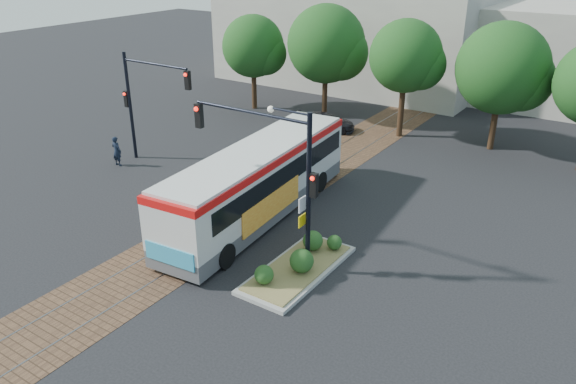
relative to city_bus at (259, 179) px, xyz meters
name	(u,v)px	position (x,y,z in m)	size (l,w,h in m)	color
ground	(218,228)	(-0.81, -1.98, -1.81)	(120.00, 120.00, 0.00)	black
trackbed	(271,196)	(-0.81, 2.02, -1.80)	(3.60, 40.00, 0.02)	brown
tree_row	(404,58)	(0.40, 14.44, 3.04)	(26.40, 5.60, 7.67)	#382314
warehouses	(444,43)	(-1.33, 26.77, 2.00)	(40.00, 13.00, 8.00)	#ADA899
city_bus	(259,179)	(0.00, 0.00, 0.00)	(3.55, 12.30, 3.25)	#4D4D50
traffic_island	(300,263)	(4.01, -2.88, -1.48)	(2.20, 5.20, 1.13)	gray
signal_pole_main	(280,162)	(3.06, -2.79, 2.35)	(5.49, 0.46, 6.00)	black
signal_pole_left	(143,94)	(-9.17, 2.01, 2.06)	(4.99, 0.34, 6.00)	black
officer	(117,151)	(-10.20, 0.62, -0.98)	(0.61, 0.40, 1.66)	black
parked_car	(324,122)	(-3.83, 12.32, -1.24)	(1.61, 3.95, 1.15)	black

